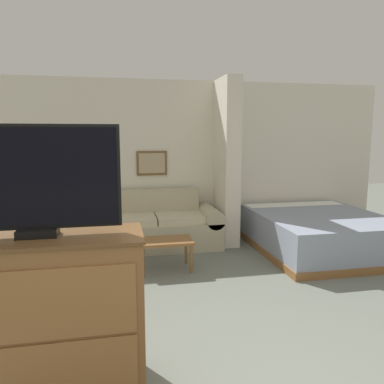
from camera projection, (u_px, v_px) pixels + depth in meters
The scene contains 9 objects.
wall_back at pixel (168, 162), 6.18m from camera, with size 7.44×0.16×2.60m.
wall_partition_pillar at pixel (227, 162), 5.93m from camera, with size 0.24×0.75×2.60m.
couch at pixel (155, 227), 5.80m from camera, with size 2.01×0.84×0.87m.
coffee_table at pixel (165, 244), 4.79m from camera, with size 0.68×0.43×0.40m.
side_table at pixel (77, 221), 5.60m from camera, with size 0.44×0.44×0.55m.
table_lamp at pixel (76, 197), 5.55m from camera, with size 0.34×0.34×0.40m.
tv_dresser at pixel (44, 319), 2.41m from camera, with size 1.29×0.52×1.10m.
tv at pixel (35, 181), 2.27m from camera, with size 1.03×0.16×0.69m.
bed at pixel (318, 232), 5.62m from camera, with size 1.81×2.12×0.56m.
Camera 1 is at (-0.85, -1.75, 1.73)m, focal length 35.00 mm.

